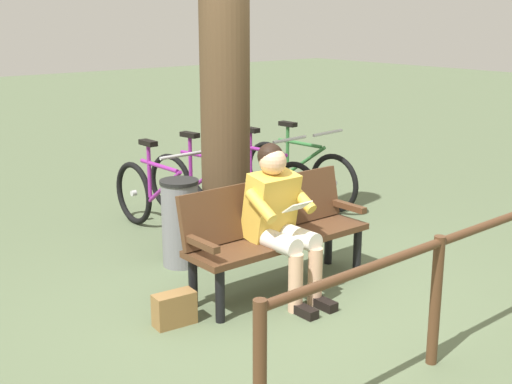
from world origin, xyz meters
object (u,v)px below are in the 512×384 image
at_px(person_reading, 280,214).
at_px(litter_bin, 180,223).
at_px(tree_trunk, 224,36).
at_px(bicycle_red, 160,200).
at_px(bicycle_black, 299,173).
at_px(bicycle_blue, 203,188).
at_px(handbag, 174,309).
at_px(bicycle_green, 262,181).
at_px(bench, 273,227).

height_order(person_reading, litter_bin, person_reading).
distance_m(tree_trunk, bicycle_red, 1.78).
bearing_deg(bicycle_black, person_reading, -51.98).
height_order(bicycle_black, bicycle_blue, same).
bearing_deg(handbag, bicycle_green, -142.43).
bearing_deg(litter_bin, bicycle_green, -153.85).
bearing_deg(bicycle_blue, tree_trunk, -30.37).
bearing_deg(tree_trunk, person_reading, 73.15).
relative_size(bench, bicycle_black, 0.95).
relative_size(bicycle_black, bicycle_green, 1.00).
height_order(tree_trunk, bicycle_green, tree_trunk).
relative_size(litter_bin, bicycle_blue, 0.46).
distance_m(person_reading, bicycle_black, 2.70).
bearing_deg(bicycle_blue, handbag, -48.92).
height_order(litter_bin, bicycle_green, bicycle_green).
relative_size(bench, bicycle_green, 0.95).
bearing_deg(bicycle_blue, litter_bin, -52.88).
bearing_deg(tree_trunk, bicycle_red, -70.05).
bearing_deg(litter_bin, bicycle_blue, -133.84).
bearing_deg(handbag, litter_bin, -125.60).
bearing_deg(handbag, bicycle_black, -148.10).
bearing_deg(bicycle_red, handbag, -30.18).
xyz_separation_m(bicycle_black, bicycle_blue, (1.26, -0.13, 0.00)).
height_order(person_reading, bicycle_red, person_reading).
xyz_separation_m(litter_bin, bicycle_blue, (-0.90, -0.93, -0.03)).
relative_size(tree_trunk, bicycle_blue, 2.34).
bearing_deg(tree_trunk, bicycle_black, -155.64).
height_order(bench, bicycle_blue, bicycle_blue).
bearing_deg(bicycle_blue, bicycle_green, 67.43).
bearing_deg(handbag, tree_trunk, -140.08).
distance_m(litter_bin, bicycle_blue, 1.30).
xyz_separation_m(bicycle_black, bicycle_red, (1.86, -0.01, 0.00)).
relative_size(bicycle_green, bicycle_blue, 1.01).
bearing_deg(person_reading, litter_bin, -78.32).
relative_size(person_reading, bicycle_green, 0.72).
height_order(handbag, tree_trunk, tree_trunk).
xyz_separation_m(bench, litter_bin, (0.30, -0.89, -0.12)).
relative_size(bicycle_black, bicycle_red, 1.00).
height_order(tree_trunk, bicycle_red, tree_trunk).
bearing_deg(bicycle_red, bicycle_green, 87.05).
height_order(bench, bicycle_green, bicycle_green).
relative_size(litter_bin, bicycle_black, 0.46).
bearing_deg(bench, bicycle_black, -137.66).
bearing_deg(litter_bin, tree_trunk, -171.75).
distance_m(person_reading, handbag, 1.07).
height_order(person_reading, bicycle_black, person_reading).
distance_m(litter_bin, bicycle_red, 0.87).
relative_size(litter_bin, bicycle_red, 0.46).
distance_m(tree_trunk, bicycle_black, 2.36).
relative_size(bench, tree_trunk, 0.41).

